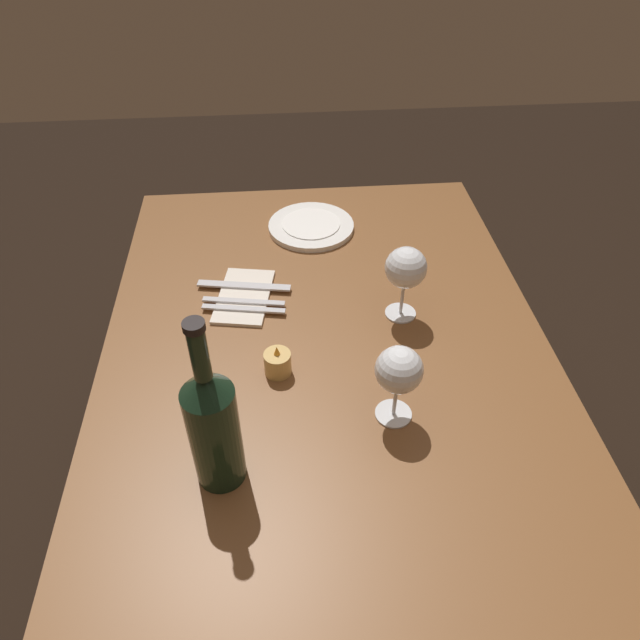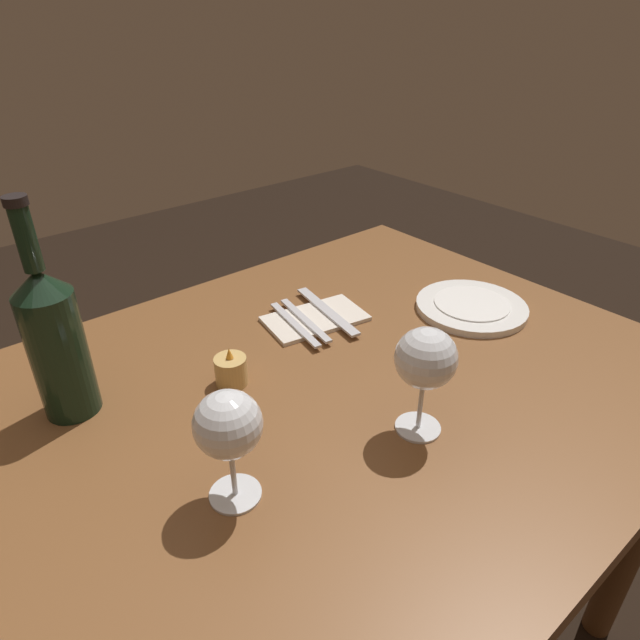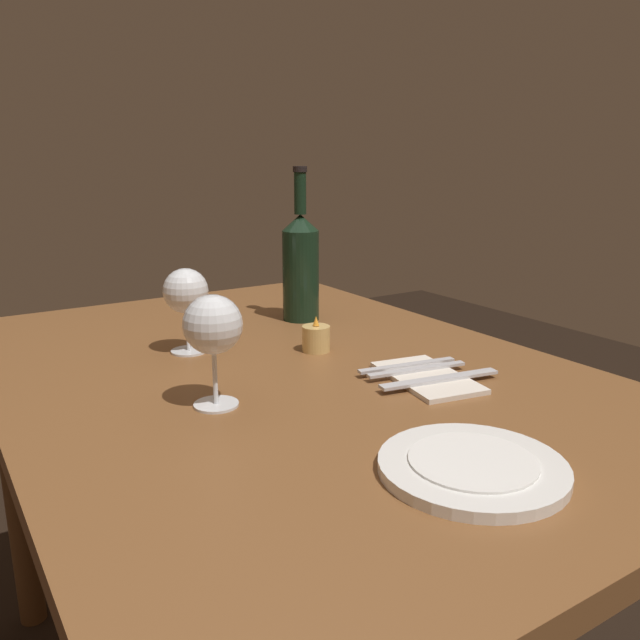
# 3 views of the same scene
# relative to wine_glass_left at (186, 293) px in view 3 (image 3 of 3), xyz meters

# --- Properties ---
(dining_table) EXTENTS (1.30, 0.90, 0.74)m
(dining_table) POSITION_rel_wine_glass_left_xyz_m (0.17, 0.10, -0.20)
(dining_table) COLOR brown
(dining_table) RESTS_ON ground
(wine_glass_left) EXTENTS (0.08, 0.08, 0.16)m
(wine_glass_left) POSITION_rel_wine_glass_left_xyz_m (0.00, 0.00, 0.00)
(wine_glass_left) COLOR white
(wine_glass_left) RESTS_ON dining_table
(wine_glass_right) EXTENTS (0.09, 0.09, 0.17)m
(wine_glass_right) POSITION_rel_wine_glass_left_xyz_m (0.27, -0.06, 0.01)
(wine_glass_right) COLOR white
(wine_glass_right) RESTS_ON dining_table
(wine_bottle) EXTENTS (0.08, 0.08, 0.33)m
(wine_bottle) POSITION_rel_wine_glass_left_xyz_m (-0.10, 0.30, 0.01)
(wine_bottle) COLOR black
(wine_bottle) RESTS_ON dining_table
(votive_candle) EXTENTS (0.05, 0.05, 0.07)m
(votive_candle) POSITION_rel_wine_glass_left_xyz_m (0.12, 0.20, -0.09)
(votive_candle) COLOR #DBB266
(votive_candle) RESTS_ON dining_table
(dinner_plate) EXTENTS (0.22, 0.22, 0.02)m
(dinner_plate) POSITION_rel_wine_glass_left_xyz_m (0.62, 0.10, -0.10)
(dinner_plate) COLOR white
(dinner_plate) RESTS_ON dining_table
(folded_napkin) EXTENTS (0.21, 0.14, 0.01)m
(folded_napkin) POSITION_rel_wine_glass_left_xyz_m (0.35, 0.27, -0.11)
(folded_napkin) COLOR silver
(folded_napkin) RESTS_ON dining_table
(fork_inner) EXTENTS (0.05, 0.18, 0.00)m
(fork_inner) POSITION_rel_wine_glass_left_xyz_m (0.33, 0.27, -0.10)
(fork_inner) COLOR silver
(fork_inner) RESTS_ON folded_napkin
(fork_outer) EXTENTS (0.05, 0.18, 0.00)m
(fork_outer) POSITION_rel_wine_glass_left_xyz_m (0.30, 0.27, -0.10)
(fork_outer) COLOR silver
(fork_outer) RESTS_ON folded_napkin
(table_knife) EXTENTS (0.06, 0.21, 0.00)m
(table_knife) POSITION_rel_wine_glass_left_xyz_m (0.38, 0.27, -0.10)
(table_knife) COLOR silver
(table_knife) RESTS_ON folded_napkin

